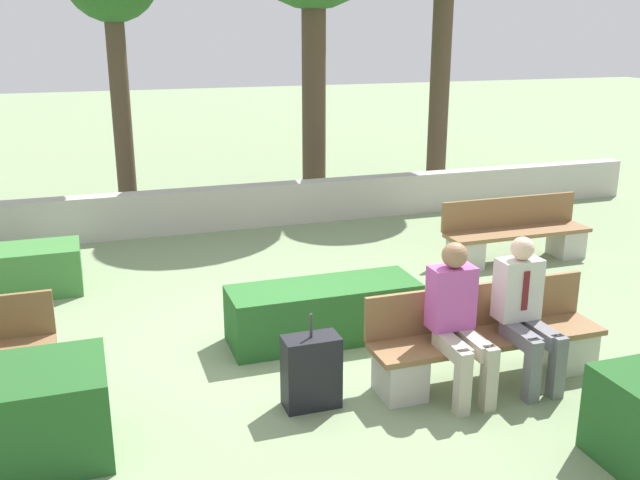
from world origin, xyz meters
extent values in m
plane|color=gray|center=(0.00, 0.00, 0.00)|extent=(60.00, 60.00, 0.00)
cube|color=#B7B2A8|center=(0.00, 4.39, 0.33)|extent=(14.86, 0.30, 0.65)
cube|color=brown|center=(1.40, -1.21, 0.40)|extent=(2.15, 0.44, 0.05)
cube|color=brown|center=(1.40, -0.97, 0.62)|extent=(2.15, 0.04, 0.40)
cube|color=#B7B2A8|center=(0.56, -1.21, 0.19)|extent=(0.36, 0.40, 0.37)
cube|color=#B7B2A8|center=(2.24, -1.21, 0.19)|extent=(0.36, 0.40, 0.37)
cube|color=#B7B2A8|center=(-2.40, -0.16, 0.19)|extent=(0.36, 0.40, 0.37)
cube|color=brown|center=(3.53, 1.57, 0.40)|extent=(2.01, 0.44, 0.05)
cube|color=brown|center=(3.53, 1.81, 0.62)|extent=(2.01, 0.04, 0.40)
cube|color=#B7B2A8|center=(2.76, 1.57, 0.19)|extent=(0.36, 0.40, 0.37)
cube|color=#B7B2A8|center=(4.31, 1.57, 0.19)|extent=(0.36, 0.40, 0.37)
cube|color=slate|center=(1.57, -1.42, 0.49)|extent=(0.14, 0.46, 0.13)
cube|color=slate|center=(1.77, -1.42, 0.49)|extent=(0.14, 0.46, 0.13)
cube|color=slate|center=(1.55, -1.65, 0.28)|extent=(0.11, 0.11, 0.55)
cube|color=slate|center=(1.79, -1.65, 0.28)|extent=(0.11, 0.11, 0.55)
cube|color=beige|center=(1.67, -1.18, 0.82)|extent=(0.38, 0.22, 0.54)
sphere|color=beige|center=(1.67, -1.20, 1.19)|extent=(0.20, 0.20, 0.20)
cube|color=maroon|center=(1.67, -1.30, 0.84)|extent=(0.06, 0.01, 0.35)
cube|color=#B2A893|center=(0.92, -1.42, 0.49)|extent=(0.14, 0.46, 0.13)
cube|color=#B2A893|center=(1.12, -1.42, 0.49)|extent=(0.14, 0.46, 0.13)
cube|color=#B2A893|center=(0.90, -1.65, 0.28)|extent=(0.11, 0.11, 0.55)
cube|color=#B2A893|center=(1.14, -1.65, 0.28)|extent=(0.11, 0.11, 0.55)
cube|color=#B74C9E|center=(1.02, -1.18, 0.82)|extent=(0.38, 0.22, 0.54)
sphere|color=#936B4C|center=(1.02, -1.20, 1.20)|extent=(0.22, 0.22, 0.22)
cube|color=#3D7A38|center=(-2.79, 2.39, 0.28)|extent=(1.70, 0.69, 0.55)
cube|color=#286028|center=(0.32, 0.08, 0.28)|extent=(1.88, 0.65, 0.57)
cube|color=black|center=(-0.20, -1.14, 0.31)|extent=(0.46, 0.25, 0.61)
cylinder|color=#333338|center=(-0.20, -1.14, 0.71)|extent=(0.02, 0.02, 0.20)
cylinder|color=#473828|center=(-1.18, 5.51, 1.68)|extent=(0.29, 0.29, 3.37)
cylinder|color=#473828|center=(2.10, 5.85, 1.90)|extent=(0.42, 0.42, 3.80)
cylinder|color=#473828|center=(4.53, 5.83, 2.02)|extent=(0.36, 0.36, 4.03)
camera|label=1|loc=(-1.80, -6.13, 3.01)|focal=40.00mm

